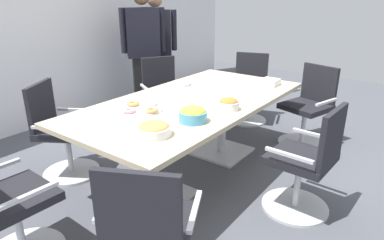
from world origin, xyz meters
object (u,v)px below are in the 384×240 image
at_px(snack_bowl_pretzels, 229,104).
at_px(person_standing_1, 156,50).
at_px(office_chair_0, 306,166).
at_px(office_chair_5, 5,209).
at_px(office_chair_4, 61,135).
at_px(napkin_pile, 270,82).
at_px(donut_platter, 142,108).
at_px(snack_bowl_cookies, 154,129).
at_px(conference_table, 192,113).
at_px(office_chair_1, 308,110).
at_px(snack_bowl_chips_yellow, 193,114).
at_px(office_chair_6, 149,238).
at_px(plate_stack, 181,84).
at_px(person_standing_0, 144,51).
at_px(office_chair_3, 163,98).
at_px(office_chair_2, 249,92).

bearing_deg(snack_bowl_pretzels, person_standing_1, 56.20).
height_order(office_chair_0, snack_bowl_pretzels, office_chair_0).
height_order(office_chair_5, person_standing_1, person_standing_1).
bearing_deg(office_chair_4, napkin_pile, 110.36).
height_order(snack_bowl_pretzels, donut_platter, snack_bowl_pretzels).
bearing_deg(office_chair_5, snack_bowl_pretzels, 70.95).
distance_m(office_chair_5, snack_bowl_cookies, 1.06).
bearing_deg(conference_table, snack_bowl_cookies, -161.06).
relative_size(office_chair_1, snack_bowl_chips_yellow, 4.14).
xyz_separation_m(office_chair_1, office_chair_5, (-3.02, 0.88, 0.00)).
height_order(office_chair_1, donut_platter, office_chair_1).
distance_m(office_chair_6, plate_stack, 2.04).
relative_size(office_chair_4, person_standing_1, 0.54).
height_order(office_chair_1, snack_bowl_pretzels, office_chair_1).
xyz_separation_m(office_chair_0, person_standing_0, (0.98, 2.68, 0.51)).
distance_m(snack_bowl_pretzels, snack_bowl_chips_yellow, 0.42).
distance_m(office_chair_1, snack_bowl_chips_yellow, 1.87).
height_order(office_chair_3, napkin_pile, office_chair_3).
bearing_deg(office_chair_3, plate_stack, 87.41).
xyz_separation_m(office_chair_0, plate_stack, (0.34, 1.52, 0.36)).
bearing_deg(person_standing_0, office_chair_2, 155.52).
xyz_separation_m(person_standing_0, donut_platter, (-1.49, -1.41, -0.14)).
bearing_deg(plate_stack, person_standing_0, 61.04).
relative_size(office_chair_0, person_standing_1, 0.54).
bearing_deg(conference_table, snack_bowl_chips_yellow, -142.75).
bearing_deg(conference_table, office_chair_2, 9.04).
xyz_separation_m(office_chair_5, person_standing_1, (3.02, 1.44, 0.47)).
bearing_deg(napkin_pile, office_chair_5, 167.45).
bearing_deg(donut_platter, office_chair_0, -68.36).
relative_size(snack_bowl_chips_yellow, snack_bowl_cookies, 0.91).
xyz_separation_m(snack_bowl_pretzels, plate_stack, (0.39, 0.82, -0.03)).
bearing_deg(person_standing_1, donut_platter, 88.17).
bearing_deg(office_chair_6, office_chair_5, 173.40).
xyz_separation_m(snack_bowl_pretzels, snack_bowl_cookies, (-0.78, 0.13, -0.00)).
bearing_deg(office_chair_0, office_chair_1, 21.33).
bearing_deg(office_chair_6, office_chair_3, 102.33).
xyz_separation_m(office_chair_2, snack_bowl_cookies, (-2.48, -0.55, 0.39)).
distance_m(person_standing_1, napkin_pile, 2.06).
distance_m(office_chair_0, office_chair_2, 2.13).
bearing_deg(office_chair_1, office_chair_6, 107.12).
height_order(snack_bowl_pretzels, napkin_pile, snack_bowl_pretzels).
height_order(office_chair_6, person_standing_0, person_standing_0).
height_order(person_standing_0, snack_bowl_cookies, person_standing_0).
distance_m(office_chair_6, donut_platter, 1.25).
xyz_separation_m(snack_bowl_pretzels, donut_platter, (-0.45, 0.58, -0.03)).
relative_size(office_chair_0, donut_platter, 2.53).
height_order(office_chair_4, donut_platter, office_chair_4).
relative_size(office_chair_5, snack_bowl_pretzels, 5.11).
relative_size(office_chair_2, snack_bowl_cookies, 3.78).
relative_size(office_chair_3, office_chair_4, 1.00).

